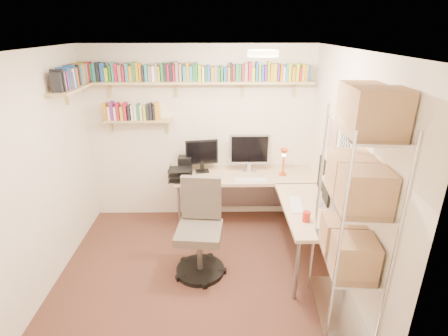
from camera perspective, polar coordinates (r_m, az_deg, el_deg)
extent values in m
plane|color=#48281F|center=(4.29, -4.49, -16.98)|extent=(3.20, 3.20, 0.00)
cube|color=beige|center=(5.05, -3.94, 5.32)|extent=(3.20, 0.04, 2.50)
cube|color=beige|center=(4.08, -28.10, -1.45)|extent=(0.04, 3.00, 2.50)
cube|color=beige|center=(3.86, 19.33, -1.24)|extent=(0.04, 3.00, 2.50)
cube|color=beige|center=(2.34, -7.57, -16.24)|extent=(3.20, 0.04, 2.50)
cube|color=silver|center=(3.34, -5.81, 18.59)|extent=(3.20, 3.00, 0.04)
cube|color=white|center=(4.25, 17.31, 5.40)|extent=(0.01, 0.30, 0.42)
cube|color=beige|center=(3.91, 18.94, 3.00)|extent=(0.01, 0.28, 0.38)
cylinder|color=#FFEAC6|center=(3.56, 6.38, 18.12)|extent=(0.30, 0.30, 0.06)
cube|color=tan|center=(4.76, -4.26, 13.81)|extent=(3.05, 0.25, 0.03)
cube|color=tan|center=(4.67, -23.37, 11.96)|extent=(0.25, 1.00, 0.03)
cube|color=tan|center=(5.00, -13.93, 7.55)|extent=(0.95, 0.20, 0.02)
cube|color=tan|center=(5.04, -18.28, 12.45)|extent=(0.03, 0.20, 0.20)
cube|color=tan|center=(4.86, -7.82, 13.00)|extent=(0.03, 0.20, 0.20)
cube|color=tan|center=(4.84, 3.11, 13.13)|extent=(0.03, 0.20, 0.20)
cube|color=tan|center=(4.93, 11.46, 12.91)|extent=(0.03, 0.20, 0.20)
cube|color=#2056AA|center=(5.04, -21.67, 14.16)|extent=(0.04, 0.14, 0.20)
cube|color=#B11730|center=(5.02, -21.16, 14.46)|extent=(0.04, 0.15, 0.24)
cube|color=#287839|center=(5.01, -20.71, 14.36)|extent=(0.02, 0.11, 0.22)
cube|color=teal|center=(5.00, -20.28, 14.49)|extent=(0.04, 0.12, 0.24)
cube|color=black|center=(4.98, -19.72, 14.57)|extent=(0.04, 0.15, 0.24)
cube|color=#2056AA|center=(4.96, -19.13, 14.57)|extent=(0.04, 0.14, 0.23)
cube|color=#ACC725|center=(4.95, -18.54, 14.29)|extent=(0.04, 0.12, 0.17)
cube|color=#287839|center=(4.94, -17.99, 14.52)|extent=(0.03, 0.11, 0.21)
cube|color=teal|center=(4.92, -17.56, 14.78)|extent=(0.03, 0.14, 0.24)
cube|color=#B11730|center=(4.92, -17.12, 14.69)|extent=(0.04, 0.15, 0.22)
cube|color=gray|center=(4.90, -16.55, 14.66)|extent=(0.04, 0.14, 0.21)
cube|color=#B11730|center=(4.89, -16.01, 14.62)|extent=(0.03, 0.14, 0.20)
cube|color=teal|center=(4.88, -15.48, 14.81)|extent=(0.04, 0.13, 0.22)
cube|color=orange|center=(4.87, -14.90, 14.69)|extent=(0.04, 0.14, 0.20)
cube|color=#287839|center=(4.86, -14.39, 14.98)|extent=(0.04, 0.13, 0.24)
cube|color=orange|center=(4.85, -13.90, 14.99)|extent=(0.03, 0.14, 0.24)
cube|color=orange|center=(4.84, -13.43, 14.89)|extent=(0.02, 0.12, 0.21)
cube|color=black|center=(4.84, -13.02, 14.78)|extent=(0.03, 0.14, 0.19)
cube|color=teal|center=(4.83, -12.53, 14.92)|extent=(0.04, 0.12, 0.21)
cube|color=gray|center=(4.82, -11.94, 14.84)|extent=(0.04, 0.12, 0.19)
cube|color=white|center=(4.81, -11.37, 14.86)|extent=(0.04, 0.14, 0.19)
cube|color=gray|center=(4.80, -10.91, 15.06)|extent=(0.03, 0.12, 0.22)
cube|color=#ACC725|center=(4.80, -10.51, 14.88)|extent=(0.02, 0.12, 0.19)
cube|color=#287839|center=(4.79, -10.01, 15.18)|extent=(0.03, 0.13, 0.23)
cube|color=black|center=(4.78, -9.50, 15.14)|extent=(0.04, 0.14, 0.22)
cube|color=#B11730|center=(4.78, -9.05, 15.11)|extent=(0.02, 0.14, 0.21)
cube|color=black|center=(4.77, -8.61, 15.24)|extent=(0.04, 0.12, 0.23)
cube|color=#B11730|center=(4.77, -8.13, 15.11)|extent=(0.02, 0.14, 0.21)
cube|color=gray|center=(4.76, -7.65, 15.35)|extent=(0.03, 0.15, 0.24)
cube|color=gray|center=(4.76, -7.10, 15.20)|extent=(0.04, 0.15, 0.22)
cube|color=teal|center=(4.76, -6.42, 15.07)|extent=(0.04, 0.12, 0.19)
cube|color=orange|center=(4.75, -5.90, 15.33)|extent=(0.03, 0.13, 0.23)
cube|color=teal|center=(4.75, -5.39, 15.10)|extent=(0.04, 0.12, 0.19)
cube|color=#287839|center=(4.74, -4.87, 15.27)|extent=(0.03, 0.12, 0.22)
cube|color=#287839|center=(4.74, -4.49, 15.39)|extent=(0.03, 0.14, 0.24)
cube|color=#ACC725|center=(4.74, -3.97, 15.22)|extent=(0.04, 0.12, 0.21)
cube|color=white|center=(4.74, -3.39, 15.08)|extent=(0.03, 0.14, 0.18)
cube|color=#287839|center=(4.74, -2.92, 15.11)|extent=(0.02, 0.12, 0.18)
cube|color=#2056AA|center=(4.74, -2.48, 15.23)|extent=(0.04, 0.15, 0.20)
cube|color=orange|center=(4.74, -1.88, 15.11)|extent=(0.04, 0.13, 0.18)
cube|color=gray|center=(4.74, -1.32, 15.16)|extent=(0.04, 0.11, 0.19)
cube|color=#287839|center=(4.74, -0.83, 15.13)|extent=(0.02, 0.15, 0.18)
cube|color=#287839|center=(4.74, -0.36, 15.21)|extent=(0.03, 0.13, 0.20)
cube|color=#2056AA|center=(4.74, 0.21, 15.08)|extent=(0.04, 0.13, 0.17)
cube|color=orange|center=(4.74, 0.79, 15.09)|extent=(0.03, 0.14, 0.18)
cube|color=black|center=(4.74, 1.21, 15.41)|extent=(0.02, 0.13, 0.23)
cube|color=#B11730|center=(4.74, 1.57, 15.24)|extent=(0.03, 0.12, 0.20)
cube|color=#287839|center=(4.74, 2.13, 15.31)|extent=(0.04, 0.14, 0.21)
cube|color=#287839|center=(4.74, 2.62, 15.29)|extent=(0.03, 0.13, 0.21)
cube|color=#B11730|center=(4.75, 3.06, 15.24)|extent=(0.03, 0.15, 0.20)
cube|color=gray|center=(4.75, 3.59, 15.38)|extent=(0.04, 0.14, 0.23)
cube|color=#B11730|center=(4.75, 4.23, 15.44)|extent=(0.04, 0.13, 0.24)
cube|color=#ACC725|center=(4.76, 4.78, 15.04)|extent=(0.04, 0.12, 0.17)
cube|color=#2056AA|center=(4.76, 5.35, 15.45)|extent=(0.03, 0.15, 0.25)
cube|color=#ACC725|center=(4.77, 5.81, 15.19)|extent=(0.02, 0.12, 0.20)
cube|color=#2056AA|center=(4.77, 6.27, 15.14)|extent=(0.03, 0.14, 0.20)
cube|color=#6C2078|center=(4.78, 6.78, 15.15)|extent=(0.03, 0.14, 0.20)
cube|color=#ACC725|center=(4.78, 7.23, 15.42)|extent=(0.02, 0.14, 0.25)
cube|color=orange|center=(4.79, 7.76, 15.22)|extent=(0.04, 0.13, 0.22)
cube|color=#ACC725|center=(4.79, 8.30, 15.20)|extent=(0.04, 0.11, 0.22)
cube|color=#6C2078|center=(4.80, 8.79, 15.18)|extent=(0.03, 0.15, 0.22)
cube|color=orange|center=(4.81, 9.28, 15.09)|extent=(0.03, 0.13, 0.21)
cube|color=white|center=(4.81, 9.71, 14.93)|extent=(0.03, 0.13, 0.18)
cube|color=teal|center=(4.82, 10.18, 15.10)|extent=(0.03, 0.12, 0.21)
cube|color=#ACC725|center=(4.83, 10.63, 15.11)|extent=(0.04, 0.11, 0.22)
cube|color=orange|center=(4.84, 11.20, 14.84)|extent=(0.04, 0.13, 0.18)
cube|color=#ACC725|center=(4.85, 11.83, 15.06)|extent=(0.04, 0.12, 0.22)
cube|color=#B11730|center=(4.86, 12.31, 14.76)|extent=(0.03, 0.15, 0.17)
cube|color=#ACC725|center=(4.86, 12.72, 14.97)|extent=(0.03, 0.14, 0.21)
cube|color=orange|center=(4.87, 13.16, 14.93)|extent=(0.04, 0.14, 0.21)
cube|color=#2056AA|center=(4.88, 13.61, 14.80)|extent=(0.03, 0.12, 0.19)
cube|color=black|center=(4.26, -25.71, 12.45)|extent=(0.11, 0.04, 0.21)
cube|color=black|center=(4.30, -25.49, 12.75)|extent=(0.14, 0.03, 0.24)
cube|color=gray|center=(4.34, -25.24, 12.60)|extent=(0.12, 0.04, 0.20)
cube|color=#6C2078|center=(4.39, -24.98, 12.75)|extent=(0.14, 0.04, 0.21)
cube|color=#2056AA|center=(4.42, -24.82, 13.12)|extent=(0.14, 0.02, 0.25)
cube|color=#287839|center=(4.45, -24.62, 13.06)|extent=(0.14, 0.02, 0.23)
cube|color=#6C2078|center=(4.50, -24.39, 13.10)|extent=(0.14, 0.04, 0.22)
cube|color=teal|center=(4.54, -24.15, 12.97)|extent=(0.14, 0.02, 0.18)
cube|color=white|center=(4.57, -23.98, 13.24)|extent=(0.12, 0.04, 0.21)
cube|color=#2056AA|center=(4.61, -23.84, 13.56)|extent=(0.13, 0.03, 0.25)
cube|color=#B11730|center=(4.64, -23.63, 13.36)|extent=(0.12, 0.03, 0.21)
cube|color=orange|center=(4.68, -23.45, 13.47)|extent=(0.12, 0.03, 0.21)
cube|color=black|center=(4.71, -23.32, 13.76)|extent=(0.14, 0.02, 0.24)
cube|color=#B11730|center=(4.75, -23.13, 13.70)|extent=(0.12, 0.03, 0.22)
cube|color=teal|center=(4.78, -22.98, 13.83)|extent=(0.15, 0.04, 0.23)
cube|color=orange|center=(4.82, -22.80, 13.99)|extent=(0.15, 0.03, 0.25)
cube|color=#6C2078|center=(4.86, -22.60, 13.77)|extent=(0.13, 0.02, 0.20)
cube|color=gray|center=(4.90, -22.47, 14.02)|extent=(0.13, 0.04, 0.23)
cube|color=gray|center=(4.95, -22.26, 14.17)|extent=(0.15, 0.04, 0.24)
cube|color=gray|center=(4.99, -22.03, 14.05)|extent=(0.12, 0.04, 0.20)
cube|color=#ACC725|center=(5.05, -21.84, 14.39)|extent=(0.13, 0.04, 0.24)
cube|color=orange|center=(5.08, -18.69, 8.75)|extent=(0.03, 0.13, 0.23)
cube|color=white|center=(5.07, -18.19, 8.50)|extent=(0.03, 0.12, 0.18)
cube|color=#6C2078|center=(5.05, -17.74, 8.90)|extent=(0.04, 0.11, 0.25)
cube|color=white|center=(5.05, -17.25, 8.57)|extent=(0.03, 0.14, 0.18)
cube|color=#B11730|center=(5.03, -16.86, 8.85)|extent=(0.04, 0.13, 0.23)
cube|color=#ACC725|center=(5.03, -16.25, 8.62)|extent=(0.04, 0.13, 0.18)
cube|color=#B11730|center=(5.01, -15.75, 8.91)|extent=(0.04, 0.14, 0.23)
cube|color=black|center=(5.00, -15.15, 8.76)|extent=(0.03, 0.13, 0.20)
cube|color=white|center=(4.99, -14.64, 8.82)|extent=(0.03, 0.15, 0.21)
cube|color=white|center=(4.98, -14.20, 8.87)|extent=(0.03, 0.14, 0.21)
cube|color=#287839|center=(4.97, -13.73, 8.93)|extent=(0.04, 0.12, 0.22)
cube|color=white|center=(4.96, -13.29, 8.85)|extent=(0.03, 0.11, 0.20)
cube|color=#ACC725|center=(4.95, -12.75, 8.83)|extent=(0.04, 0.14, 0.20)
cube|color=black|center=(4.94, -12.28, 8.95)|extent=(0.04, 0.12, 0.21)
cube|color=black|center=(4.93, -11.79, 9.05)|extent=(0.03, 0.11, 0.23)
cube|color=black|center=(4.93, -11.30, 8.91)|extent=(0.03, 0.12, 0.20)
cube|color=orange|center=(4.92, -10.86, 9.13)|extent=(0.04, 0.14, 0.24)
cube|color=beige|center=(4.93, 3.61, -1.36)|extent=(1.96, 0.62, 0.04)
cube|color=beige|center=(4.18, 13.88, -6.49)|extent=(0.62, 1.34, 0.04)
cylinder|color=gray|center=(4.88, -7.30, -6.76)|extent=(0.04, 0.04, 0.72)
cylinder|color=gray|center=(5.33, -6.74, -4.09)|extent=(0.04, 0.04, 0.72)
cylinder|color=gray|center=(5.47, 13.09, -3.87)|extent=(0.04, 0.04, 0.72)
cylinder|color=gray|center=(3.83, 11.76, -16.10)|extent=(0.04, 0.04, 0.72)
cylinder|color=gray|center=(3.97, 19.34, -15.47)|extent=(0.04, 0.04, 0.72)
cube|color=gray|center=(5.31, 3.31, -3.49)|extent=(1.86, 0.02, 0.57)
cube|color=silver|center=(4.91, 4.20, 3.09)|extent=(0.57, 0.03, 0.43)
cube|color=black|center=(4.90, 4.22, 3.01)|extent=(0.51, 0.00, 0.37)
cube|color=black|center=(4.91, -3.64, 2.60)|extent=(0.45, 0.03, 0.35)
cube|color=black|center=(4.12, 16.09, -1.90)|extent=(0.03, 0.60, 0.39)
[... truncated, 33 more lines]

